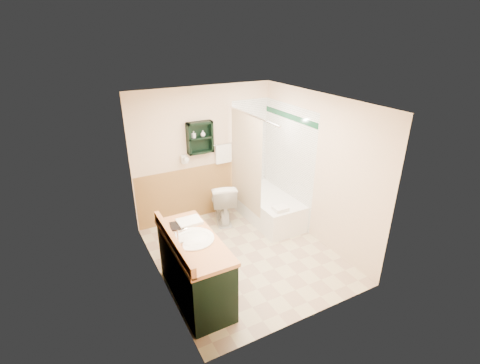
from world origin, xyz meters
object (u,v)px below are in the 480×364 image
object	(u,v)px
wall_shelf	(200,138)
toilet	(222,202)
bathtub	(267,207)
vanity	(195,268)
soap_bottle_b	(203,134)
hair_dryer	(184,159)
soap_bottle_a	(194,136)
vanity_book	(170,220)

from	to	relation	value
wall_shelf	toilet	bearing A→B (deg)	-45.97
bathtub	toilet	size ratio (longest dim) A/B	1.94
vanity	soap_bottle_b	bearing A→B (deg)	63.45
hair_dryer	bathtub	size ratio (longest dim) A/B	0.16
toilet	soap_bottle_a	world-z (taller)	soap_bottle_a
toilet	hair_dryer	bearing A→B (deg)	-11.98
bathtub	soap_bottle_b	xyz separation A→B (m)	(-0.97, 0.60, 1.36)
hair_dryer	bathtub	distance (m)	1.75
wall_shelf	bathtub	distance (m)	1.77
wall_shelf	vanity_book	xyz separation A→B (m)	(-1.06, -1.50, -0.56)
wall_shelf	vanity	size ratio (longest dim) A/B	0.40
bathtub	soap_bottle_a	world-z (taller)	soap_bottle_a
hair_dryer	vanity	xyz separation A→B (m)	(-0.59, -1.93, -0.76)
wall_shelf	hair_dryer	bearing A→B (deg)	175.24
bathtub	vanity	bearing A→B (deg)	-145.96
vanity_book	soap_bottle_a	world-z (taller)	soap_bottle_a
vanity	soap_bottle_b	xyz separation A→B (m)	(0.95, 1.90, 1.17)
bathtub	wall_shelf	bearing A→B (deg)	149.35
toilet	vanity_book	size ratio (longest dim) A/B	3.48
bathtub	toilet	distance (m)	0.84
hair_dryer	vanity_book	xyz separation A→B (m)	(-0.76, -1.53, -0.21)
bathtub	soap_bottle_a	size ratio (longest dim) A/B	13.11
hair_dryer	soap_bottle_b	world-z (taller)	soap_bottle_b
hair_dryer	vanity	world-z (taller)	hair_dryer
bathtub	soap_bottle_a	bearing A→B (deg)	152.14
toilet	bathtub	bearing A→B (deg)	172.09
wall_shelf	toilet	distance (m)	1.23
toilet	soap_bottle_b	size ratio (longest dim) A/B	7.38
wall_shelf	soap_bottle_a	world-z (taller)	wall_shelf
wall_shelf	bathtub	xyz separation A→B (m)	(1.03, -0.61, -1.31)
hair_dryer	toilet	size ratio (longest dim) A/B	0.31
bathtub	soap_bottle_b	size ratio (longest dim) A/B	14.32
wall_shelf	vanity	distance (m)	2.38
bathtub	vanity_book	distance (m)	2.39
vanity	bathtub	distance (m)	2.33
vanity	toilet	xyz separation A→B (m)	(1.16, 1.63, -0.06)
hair_dryer	soap_bottle_b	bearing A→B (deg)	-4.84
bathtub	soap_bottle_a	xyz separation A→B (m)	(-1.14, 0.60, 1.35)
bathtub	soap_bottle_b	world-z (taller)	soap_bottle_b
hair_dryer	soap_bottle_a	bearing A→B (deg)	-9.19
vanity	soap_bottle_a	bearing A→B (deg)	67.66
hair_dryer	vanity_book	bearing A→B (deg)	-116.42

